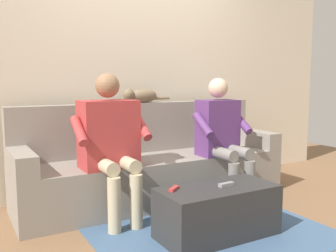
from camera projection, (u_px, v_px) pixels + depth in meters
name	position (u px, v px, depth m)	size (l,w,h in m)	color
ground_plane	(194.00, 223.00, 3.03)	(8.00, 8.00, 0.00)	#846042
back_wall	(131.00, 62.00, 3.91)	(5.40, 0.06, 2.65)	beige
couch	(153.00, 167.00, 3.62)	(2.57, 0.71, 0.92)	gray
coffee_table	(217.00, 211.00, 2.75)	(0.88, 0.42, 0.37)	#2D2D2D
person_left_seated	(222.00, 133.00, 3.53)	(0.53, 0.53, 1.16)	#5B3370
person_right_seated	(110.00, 138.00, 3.04)	(0.61, 0.53, 1.20)	#B23838
cat_on_backrest	(141.00, 96.00, 3.73)	(0.51, 0.13, 0.15)	#756047
remote_gray	(226.00, 184.00, 2.74)	(0.13, 0.04, 0.02)	gray
remote_red	(174.00, 189.00, 2.64)	(0.12, 0.03, 0.02)	#B73333
floor_rug	(207.00, 230.00, 2.88)	(1.72, 1.43, 0.01)	#426084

